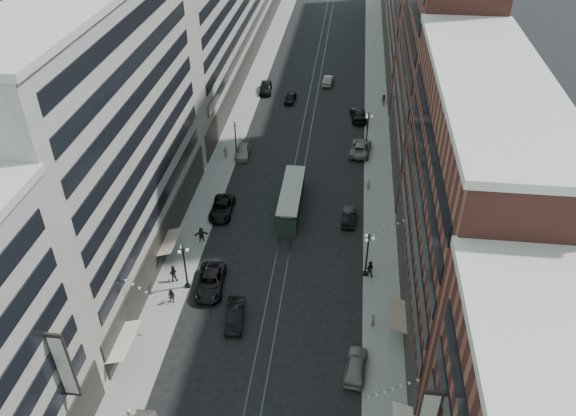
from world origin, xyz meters
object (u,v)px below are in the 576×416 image
at_px(car_8, 243,151).
at_px(car_14, 328,80).
at_px(car_5, 235,315).
at_px(pedestrian_8, 368,184).
at_px(car_9, 266,87).
at_px(car_2, 210,282).
at_px(pedestrian_9, 384,100).
at_px(lamppost_se_far, 367,253).
at_px(car_7, 222,208).
at_px(pedestrian_4, 373,320).
at_px(car_12, 358,114).
at_px(pedestrian_5, 201,234).
at_px(pedestrian_2, 172,296).
at_px(lamppost_sw_far, 185,265).
at_px(car_4, 356,365).
at_px(car_13, 290,98).
at_px(pedestrian_7, 370,269).
at_px(car_11, 360,148).
at_px(car_10, 349,216).
at_px(pedestrian_extra_0, 173,273).
at_px(streetcar, 291,200).
at_px(pedestrian_6, 226,152).
at_px(lamppost_se_mid, 367,129).
at_px(lamppost_sw_mid, 236,138).
at_px(pedestrian_1, 130,415).

bearing_deg(car_8, car_14, 66.16).
relative_size(car_5, pedestrian_8, 2.89).
xyz_separation_m(car_9, car_14, (10.69, 4.69, -0.13)).
relative_size(car_2, pedestrian_9, 3.31).
bearing_deg(lamppost_se_far, car_7, 151.87).
distance_m(pedestrian_4, car_12, 44.67).
xyz_separation_m(car_8, car_14, (10.69, 27.06, 0.05)).
distance_m(car_9, pedestrian_9, 20.74).
xyz_separation_m(car_14, pedestrian_5, (-11.86, -47.12, 0.30)).
bearing_deg(pedestrian_5, pedestrian_2, -111.24).
xyz_separation_m(lamppost_sw_far, car_2, (2.40, 0.22, -2.27)).
bearing_deg(car_14, car_4, 99.90).
distance_m(car_8, car_13, 19.48).
bearing_deg(pedestrian_7, car_11, -72.72).
distance_m(car_5, pedestrian_9, 53.19).
xyz_separation_m(pedestrian_4, pedestrian_9, (2.18, 50.13, 0.15)).
xyz_separation_m(car_10, car_12, (0.78, 27.73, 0.12)).
height_order(pedestrian_2, pedestrian_extra_0, pedestrian_extra_0).
height_order(car_4, pedestrian_2, pedestrian_2).
height_order(pedestrian_5, pedestrian_7, pedestrian_7).
bearing_deg(streetcar, car_11, 61.28).
bearing_deg(pedestrian_6, car_12, -124.95).
bearing_deg(pedestrian_6, pedestrian_9, -121.61).
bearing_deg(streetcar, lamppost_sw_far, -121.30).
bearing_deg(lamppost_se_mid, pedestrian_5, -127.62).
bearing_deg(pedestrian_2, car_2, 51.73).
xyz_separation_m(lamppost_sw_mid, pedestrian_5, (-0.36, -19.35, -2.04)).
height_order(car_9, car_10, car_9).
distance_m(car_14, pedestrian_6, 30.94).
bearing_deg(car_2, car_11, 58.53).
bearing_deg(streetcar, lamppost_se_mid, 61.39).
distance_m(pedestrian_5, pedestrian_6, 19.07).
xyz_separation_m(car_2, pedestrian_6, (-3.87, 26.46, 0.12)).
distance_m(streetcar, car_13, 31.69).
distance_m(pedestrian_5, pedestrian_9, 44.77).
bearing_deg(pedestrian_2, car_11, 73.76).
bearing_deg(car_2, car_14, 75.76).
distance_m(pedestrian_4, car_8, 36.01).
xyz_separation_m(lamppost_sw_far, pedestrian_2, (-0.94, -2.44, -2.10)).
xyz_separation_m(car_4, pedestrian_7, (1.22, 12.66, 0.33)).
bearing_deg(car_5, car_9, 88.84).
xyz_separation_m(pedestrian_4, car_7, (-18.30, 16.70, -0.12)).
bearing_deg(car_13, pedestrian_1, -91.74).
bearing_deg(lamppost_sw_far, pedestrian_9, 65.56).
bearing_deg(pedestrian_1, car_14, -87.16).
bearing_deg(car_13, car_10, -68.08).
distance_m(car_2, car_5, 5.48).
relative_size(car_5, car_11, 0.80).
height_order(lamppost_sw_mid, pedestrian_6, lamppost_sw_mid).
distance_m(car_7, car_13, 33.54).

